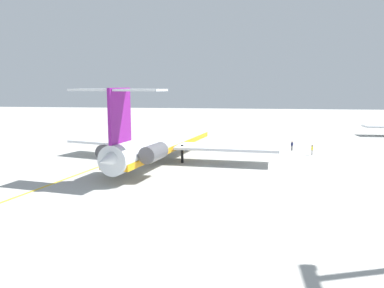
{
  "coord_description": "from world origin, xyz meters",
  "views": [
    {
      "loc": [
        59.28,
        20.52,
        11.72
      ],
      "look_at": [
        -0.0,
        12.64,
        2.7
      ],
      "focal_mm": 36.24,
      "sensor_mm": 36.0,
      "label": 1
    }
  ],
  "objects": [
    {
      "name": "safety_cone_nose",
      "position": [
        -16.32,
        24.04,
        0.28
      ],
      "size": [
        0.4,
        0.4,
        0.55
      ],
      "primitive_type": "cone",
      "color": "#EA590F",
      "rests_on": "ground"
    },
    {
      "name": "ground",
      "position": [
        0.0,
        0.0,
        0.0
      ],
      "size": [
        284.34,
        284.34,
        0.0
      ],
      "primitive_type": "plane",
      "color": "#ADADA8"
    },
    {
      "name": "main_jetliner",
      "position": [
        1.08,
        8.44,
        3.13
      ],
      "size": [
        39.27,
        34.92,
        11.49
      ],
      "rotation": [
        0.0,
        0.0,
        2.96
      ],
      "color": "silver",
      "rests_on": "ground"
    },
    {
      "name": "taxiway_centreline",
      "position": [
        -0.0,
        0.93,
        0.0
      ],
      "size": [
        69.92,
        13.52,
        0.01
      ],
      "primitive_type": "cube",
      "rotation": [
        0.0,
        0.0,
        2.96
      ],
      "color": "gold",
      "rests_on": "ground"
    },
    {
      "name": "ground_crew_portside",
      "position": [
        -12.21,
        29.42,
        1.13
      ],
      "size": [
        0.28,
        0.42,
        1.78
      ],
      "rotation": [
        0.0,
        0.0,
        3.57
      ],
      "color": "black",
      "rests_on": "ground"
    },
    {
      "name": "ground_crew_near_nose",
      "position": [
        -7.96,
        32.27,
        1.09
      ],
      "size": [
        0.42,
        0.28,
        1.73
      ],
      "rotation": [
        0.0,
        0.0,
        4.42
      ],
      "color": "black",
      "rests_on": "ground"
    },
    {
      "name": "safety_cone_wingtip",
      "position": [
        -24.56,
        -7.36,
        0.28
      ],
      "size": [
        0.4,
        0.4,
        0.55
      ],
      "primitive_type": "cone",
      "color": "#EA590F",
      "rests_on": "ground"
    }
  ]
}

